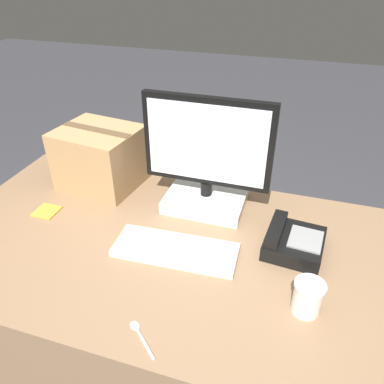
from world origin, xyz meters
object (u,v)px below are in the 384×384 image
object	(u,v)px
monitor	(207,167)
cardboard_box	(100,157)
paper_cup_right	(307,297)
spoon	(139,333)
desk_phone	(292,242)
sticky_note_pad	(47,211)
keyboard	(175,249)

from	to	relation	value
monitor	cardboard_box	bearing A→B (deg)	176.62
monitor	paper_cup_right	world-z (taller)	monitor
paper_cup_right	spoon	size ratio (longest dim) A/B	0.91
monitor	desk_phone	bearing A→B (deg)	-25.92
spoon	sticky_note_pad	xyz separation A→B (m)	(-0.57, 0.40, 0.00)
monitor	cardboard_box	size ratio (longest dim) A/B	1.37
cardboard_box	keyboard	bearing A→B (deg)	-36.35
desk_phone	sticky_note_pad	bearing A→B (deg)	-170.69
cardboard_box	monitor	bearing A→B (deg)	-3.38
sticky_note_pad	cardboard_box	bearing A→B (deg)	68.47
paper_cup_right	spoon	bearing A→B (deg)	-152.89
paper_cup_right	desk_phone	bearing A→B (deg)	103.24
monitor	spoon	xyz separation A→B (m)	(-0.01, -0.63, -0.17)
keyboard	spoon	distance (m)	0.33
keyboard	paper_cup_right	world-z (taller)	paper_cup_right
spoon	cardboard_box	world-z (taller)	cardboard_box
spoon	sticky_note_pad	world-z (taller)	sticky_note_pad
keyboard	cardboard_box	xyz separation A→B (m)	(-0.45, 0.33, 0.11)
paper_cup_right	spoon	xyz separation A→B (m)	(-0.42, -0.21, -0.05)
cardboard_box	sticky_note_pad	distance (m)	0.31
desk_phone	paper_cup_right	distance (m)	0.26
monitor	desk_phone	xyz separation A→B (m)	(0.35, -0.17, -0.14)
cardboard_box	paper_cup_right	bearing A→B (deg)	-26.95
cardboard_box	sticky_note_pad	size ratio (longest dim) A/B	4.05
keyboard	paper_cup_right	bearing A→B (deg)	-17.75
spoon	monitor	bearing A→B (deg)	-49.05
spoon	sticky_note_pad	distance (m)	0.69
monitor	keyboard	size ratio (longest dim) A/B	1.14
keyboard	desk_phone	size ratio (longest dim) A/B	1.98
paper_cup_right	cardboard_box	distance (m)	0.99
sticky_note_pad	keyboard	bearing A→B (deg)	-6.95
monitor	paper_cup_right	distance (m)	0.60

